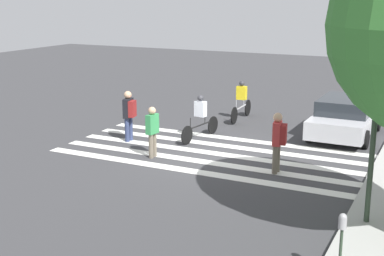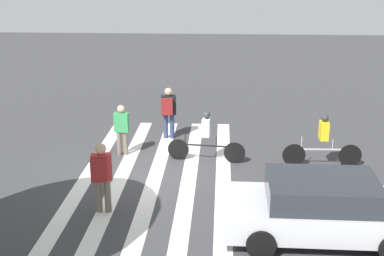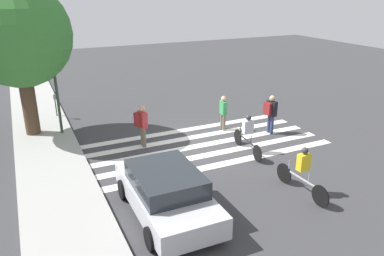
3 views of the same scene
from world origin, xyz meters
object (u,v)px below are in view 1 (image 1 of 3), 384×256
pedestrian_adult_blue_shirt (278,138)px  parking_meter (342,231)px  pedestrian_adult_yellow_jacket (129,112)px  cyclist_near_curb (241,99)px  traffic_light (372,83)px  cyclist_far_lane (200,116)px  car_parked_silver_sedan (346,117)px  pedestrian_child_with_backpack (152,129)px

pedestrian_adult_blue_shirt → parking_meter: bearing=-162.8°
parking_meter → pedestrian_adult_yellow_jacket: size_ratio=0.73×
parking_meter → cyclist_near_curb: size_ratio=0.55×
traffic_light → pedestrian_adult_blue_shirt: bearing=-134.2°
parking_meter → cyclist_near_curb: bearing=-150.9°
pedestrian_adult_yellow_jacket → cyclist_far_lane: size_ratio=0.75×
pedestrian_adult_yellow_jacket → car_parked_silver_sedan: bearing=-69.8°
parking_meter → cyclist_near_curb: cyclist_near_curb is taller
pedestrian_child_with_backpack → cyclist_near_curb: pedestrian_child_with_backpack is taller
parking_meter → cyclist_far_lane: (-7.78, -6.49, -0.11)m
cyclist_far_lane → cyclist_near_curb: cyclist_near_curb is taller
parking_meter → pedestrian_child_with_backpack: size_ratio=0.79×
pedestrian_adult_blue_shirt → car_parked_silver_sedan: 5.25m
pedestrian_adult_blue_shirt → cyclist_near_curb: bearing=19.1°
pedestrian_child_with_backpack → cyclist_far_lane: 2.73m
pedestrian_adult_yellow_jacket → parking_meter: bearing=-137.6°
pedestrian_adult_blue_shirt → cyclist_far_lane: 4.39m
traffic_light → parking_meter: traffic_light is taller
traffic_light → cyclist_near_curb: 10.95m
pedestrian_adult_yellow_jacket → cyclist_near_curb: bearing=-36.6°
cyclist_far_lane → car_parked_silver_sedan: 5.34m
cyclist_near_curb → cyclist_far_lane: bearing=-5.2°
traffic_light → cyclist_near_curb: (-8.68, -6.24, -2.38)m
pedestrian_child_with_backpack → traffic_light: bearing=-103.4°
pedestrian_child_with_backpack → pedestrian_adult_yellow_jacket: size_ratio=0.91×
traffic_light → pedestrian_adult_blue_shirt: traffic_light is taller
traffic_light → car_parked_silver_sedan: traffic_light is taller
traffic_light → parking_meter: size_ratio=3.54×
pedestrian_adult_yellow_jacket → cyclist_near_curb: 5.43m
parking_meter → car_parked_silver_sedan: 10.66m
pedestrian_child_with_backpack → car_parked_silver_sedan: (-5.40, 5.01, -0.20)m
car_parked_silver_sedan → pedestrian_adult_blue_shirt: bearing=-9.8°
pedestrian_child_with_backpack → pedestrian_adult_blue_shirt: bearing=-80.0°
traffic_light → car_parked_silver_sedan: (-7.88, -1.85, -2.52)m
traffic_light → car_parked_silver_sedan: 8.47m
cyclist_near_curb → pedestrian_child_with_backpack: bearing=-7.5°
traffic_light → pedestrian_adult_blue_shirt: size_ratio=2.58×
pedestrian_child_with_backpack → cyclist_far_lane: size_ratio=0.68×
pedestrian_adult_blue_shirt → car_parked_silver_sedan: (-5.15, 0.96, -0.32)m
car_parked_silver_sedan → cyclist_near_curb: bearing=-99.7°
pedestrian_child_with_backpack → parking_meter: bearing=-119.9°
traffic_light → pedestrian_child_with_backpack: bearing=-109.8°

